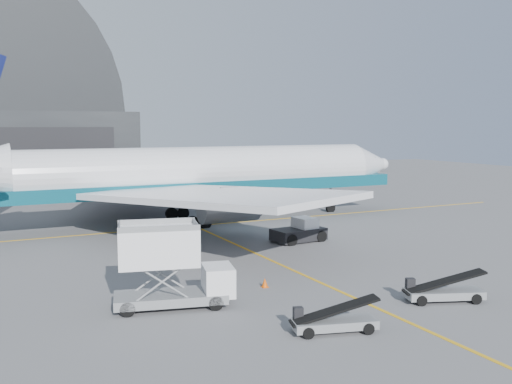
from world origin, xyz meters
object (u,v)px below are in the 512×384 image
airliner (186,174)px  catering_truck (169,267)px  belt_loader_a (333,321)px  pushback_tug (300,232)px  belt_loader_b (443,292)px

airliner → catering_truck: size_ratio=7.50×
catering_truck → belt_loader_a: bearing=-36.8°
catering_truck → pushback_tug: bearing=51.7°
airliner → belt_loader_a: bearing=-97.1°
belt_loader_a → catering_truck: bearing=145.3°
airliner → belt_loader_b: (4.29, -31.23, -4.50)m
pushback_tug → belt_loader_b: pushback_tug is taller
airliner → pushback_tug: bearing=-66.2°
belt_loader_b → catering_truck: bearing=178.4°
belt_loader_a → belt_loader_b: bearing=24.1°
catering_truck → pushback_tug: catering_truck is taller
airliner → catering_truck: (-9.98, -25.42, -2.79)m
airliner → pushback_tug: 14.77m
airliner → belt_loader_a: size_ratio=11.55×
catering_truck → belt_loader_b: size_ratio=1.46×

